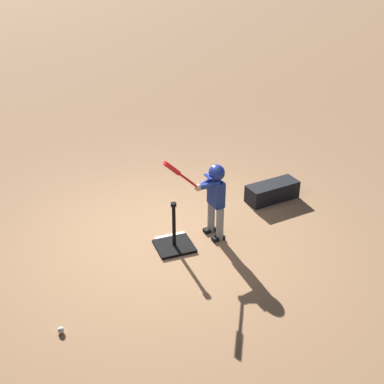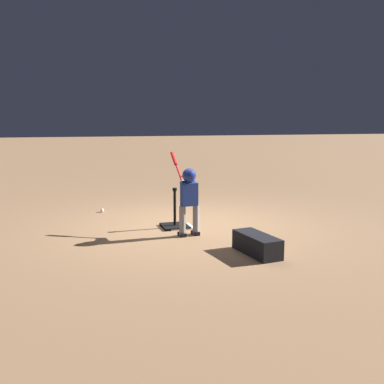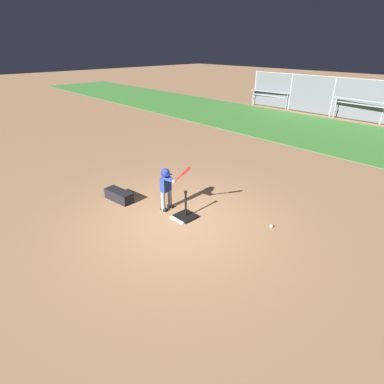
{
  "view_description": "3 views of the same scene",
  "coord_description": "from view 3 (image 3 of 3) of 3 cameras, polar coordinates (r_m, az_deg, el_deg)",
  "views": [
    {
      "loc": [
        1.83,
        5.98,
        4.18
      ],
      "look_at": [
        -0.27,
        0.44,
        0.91
      ],
      "focal_mm": 50.0,
      "sensor_mm": 36.0,
      "label": 1
    },
    {
      "loc": [
        -7.51,
        2.17,
        1.85
      ],
      "look_at": [
        -0.46,
        0.08,
        0.68
      ],
      "focal_mm": 42.0,
      "sensor_mm": 36.0,
      "label": 2
    },
    {
      "loc": [
        4.56,
        -3.9,
        3.77
      ],
      "look_at": [
        -0.04,
        0.46,
        0.63
      ],
      "focal_mm": 28.0,
      "sensor_mm": 36.0,
      "label": 3
    }
  ],
  "objects": [
    {
      "name": "bleachers_left_center",
      "position": [
        21.79,
        15.47,
        16.85
      ],
      "size": [
        2.8,
        1.88,
        1.02
      ],
      "color": "#93969E",
      "rests_on": "ground_plane"
    },
    {
      "name": "baseball",
      "position": [
        7.1,
        14.89,
        -6.31
      ],
      "size": [
        0.07,
        0.07,
        0.07
      ],
      "primitive_type": "sphere",
      "color": "white",
      "rests_on": "ground_plane"
    },
    {
      "name": "grass_outfield_strip",
      "position": [
        15.33,
        28.09,
        9.1
      ],
      "size": [
        56.0,
        6.13,
        0.02
      ],
      "primitive_type": "cube",
      "color": "#3D7F33",
      "rests_on": "ground_plane"
    },
    {
      "name": "batter_child",
      "position": [
        7.32,
        -4.82,
        1.53
      ],
      "size": [
        0.88,
        0.35,
        1.32
      ],
      "color": "gray",
      "rests_on": "ground_plane"
    },
    {
      "name": "equipment_bag",
      "position": [
        8.22,
        -13.72,
        -0.64
      ],
      "size": [
        0.88,
        0.43,
        0.28
      ],
      "primitive_type": "cube",
      "rotation": [
        0.0,
        0.0,
        0.14
      ],
      "color": "black",
      "rests_on": "ground_plane"
    },
    {
      "name": "home_plate",
      "position": [
        7.26,
        -1.87,
        -4.83
      ],
      "size": [
        0.45,
        0.45,
        0.02
      ],
      "primitive_type": "cube",
      "rotation": [
        0.0,
        0.0,
        0.02
      ],
      "color": "white",
      "rests_on": "ground_plane"
    },
    {
      "name": "batting_tee",
      "position": [
        7.25,
        -1.19,
        -4.22
      ],
      "size": [
        0.5,
        0.45,
        0.7
      ],
      "color": "black",
      "rests_on": "ground_plane"
    },
    {
      "name": "ground_plane",
      "position": [
        7.09,
        -2.48,
        -5.77
      ],
      "size": [
        90.0,
        90.0,
        0.0
      ],
      "primitive_type": "plane",
      "color": "#99704C"
    },
    {
      "name": "bleachers_far_right",
      "position": [
        19.29,
        31.15,
        13.27
      ],
      "size": [
        3.51,
        2.55,
        1.22
      ],
      "color": "#93969E",
      "rests_on": "ground_plane"
    }
  ]
}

